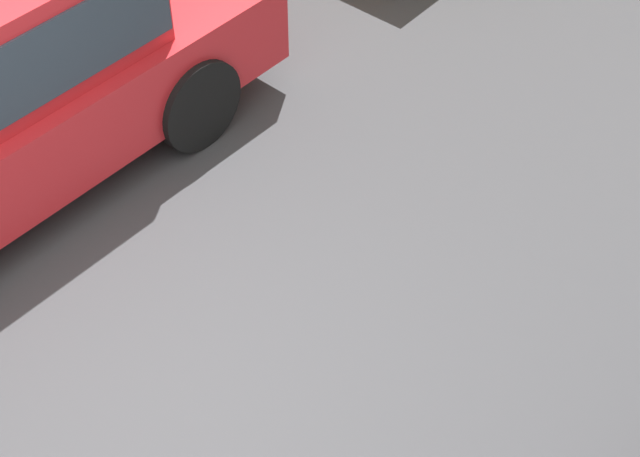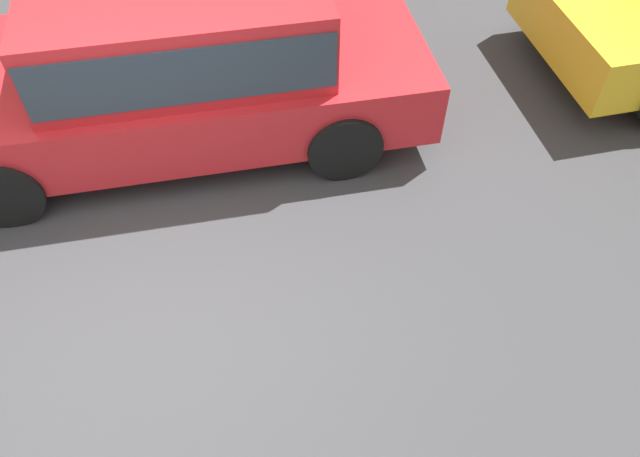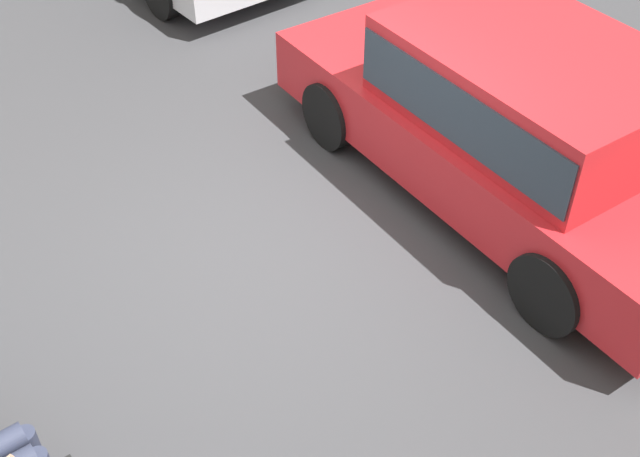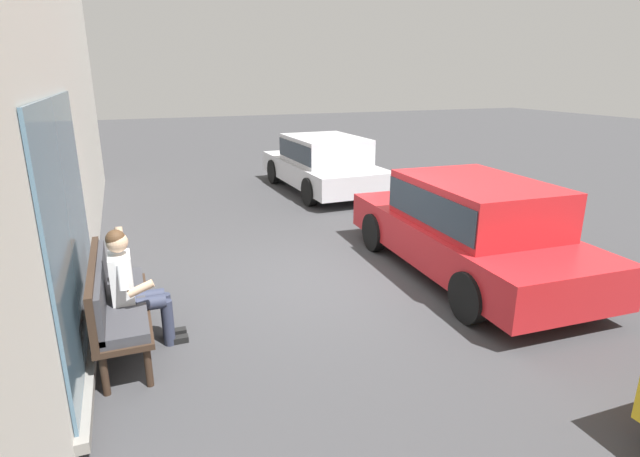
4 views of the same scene
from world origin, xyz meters
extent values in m
plane|color=#38383A|center=(0.00, 0.00, 0.00)|extent=(60.00, 60.00, 0.00)
cube|color=red|center=(-0.39, -2.01, 0.52)|extent=(4.48, 2.01, 0.57)
cube|color=red|center=(-0.56, -2.00, 1.14)|extent=(2.36, 1.69, 0.66)
cube|color=#28333D|center=(-0.56, -2.00, 1.14)|extent=(2.32, 1.72, 0.46)
cylinder|color=black|center=(1.02, -1.21, 0.32)|extent=(0.65, 0.21, 0.64)
cylinder|color=black|center=(0.94, -2.93, 0.32)|extent=(0.65, 0.21, 0.64)
cylinder|color=black|center=(-1.71, -1.08, 0.32)|extent=(0.65, 0.21, 0.64)
cylinder|color=black|center=(-1.79, -2.80, 0.32)|extent=(0.65, 0.21, 0.64)
camera|label=1|loc=(1.60, 2.60, 4.34)|focal=55.00mm
camera|label=2|loc=(-0.59, 2.60, 3.88)|focal=35.00mm
camera|label=3|loc=(-3.88, 2.60, 4.43)|focal=45.00mm
camera|label=4|loc=(-6.17, 2.60, 2.90)|focal=28.00mm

